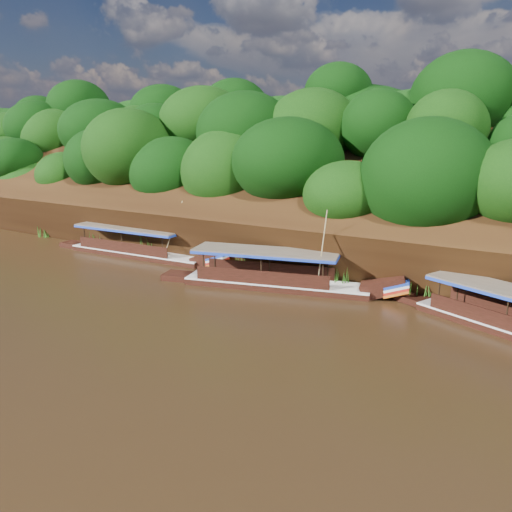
{
  "coord_description": "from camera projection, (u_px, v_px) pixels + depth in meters",
  "views": [
    {
      "loc": [
        13.57,
        -19.34,
        9.68
      ],
      "look_at": [
        -2.52,
        7.0,
        1.99
      ],
      "focal_mm": 35.0,
      "sensor_mm": 36.0,
      "label": 1
    }
  ],
  "objects": [
    {
      "name": "boat_2",
      "position": [
        145.0,
        251.0,
        39.54
      ],
      "size": [
        14.8,
        2.92,
        5.12
      ],
      "rotation": [
        0.0,
        0.0,
        0.06
      ],
      "color": "black",
      "rests_on": "ground"
    },
    {
      "name": "riverbank",
      "position": [
        374.0,
        224.0,
        43.59
      ],
      "size": [
        120.0,
        30.06,
        19.4
      ],
      "color": "black",
      "rests_on": "ground"
    },
    {
      "name": "boat_1",
      "position": [
        287.0,
        280.0,
        31.56
      ],
      "size": [
        14.04,
        5.43,
        5.73
      ],
      "rotation": [
        0.0,
        0.0,
        0.26
      ],
      "color": "black",
      "rests_on": "ground"
    },
    {
      "name": "ground",
      "position": [
        226.0,
        329.0,
        25.22
      ],
      "size": [
        160.0,
        160.0,
        0.0
      ],
      "primitive_type": "plane",
      "color": "black",
      "rests_on": "ground"
    },
    {
      "name": "reeds",
      "position": [
        272.0,
        263.0,
        34.33
      ],
      "size": [
        48.7,
        2.08,
        2.12
      ],
      "color": "#2E6719",
      "rests_on": "ground"
    }
  ]
}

